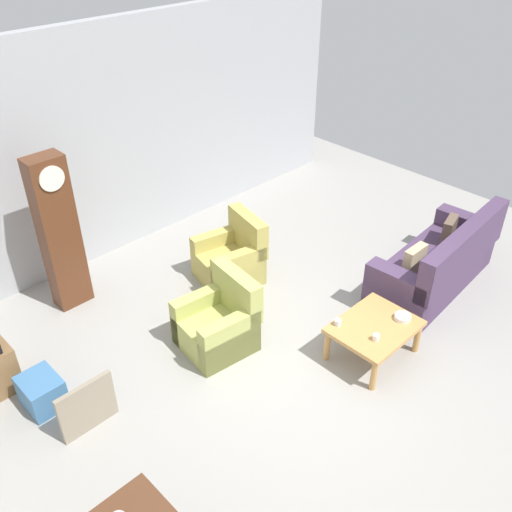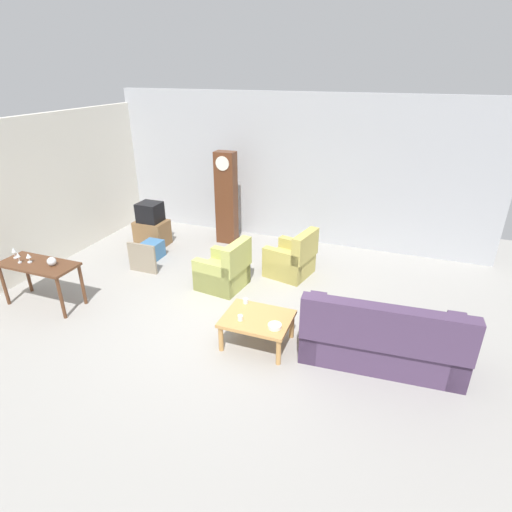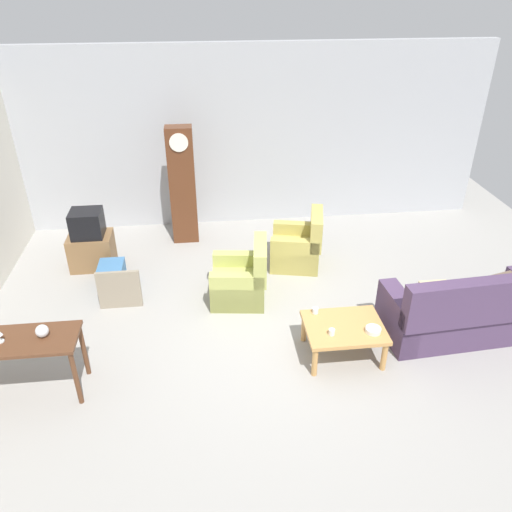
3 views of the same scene
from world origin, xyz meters
TOP-DOWN VIEW (x-y plane):
  - ground_plane at (0.00, 0.00)m, footprint 10.40×10.40m
  - garage_door_wall at (0.00, 3.60)m, footprint 8.40×0.16m
  - couch_floral at (2.31, -0.28)m, footprint 2.15×1.02m
  - armchair_olive_near at (-0.52, 0.89)m, footprint 0.88×0.85m
  - armchair_olive_far at (0.48, 1.78)m, footprint 0.94×0.91m
  - coffee_table_wood at (0.62, -0.48)m, footprint 0.96×0.76m
  - console_table_dark at (-3.10, -0.70)m, footprint 1.30×0.56m
  - grandfather_clock at (-1.34, 2.85)m, footprint 0.44×0.30m
  - tv_stand_cabinet at (-2.83, 2.09)m, footprint 0.68×0.52m
  - tv_crt at (-2.83, 2.09)m, footprint 0.48×0.44m
  - framed_picture_leaning at (-2.26, 0.87)m, footprint 0.60×0.05m
  - storage_box_blue at (-2.45, 1.48)m, footprint 0.37×0.45m
  - glass_dome_cloche at (-2.82, -0.68)m, footprint 0.14×0.14m
  - cup_white_porcelain at (0.42, -0.63)m, footprint 0.07×0.07m
  - cup_blue_rimmed at (0.32, -0.18)m, footprint 0.08×0.08m
  - bowl_white_stacked at (0.93, -0.64)m, footprint 0.19×0.19m

SIDE VIEW (x-z plane):
  - ground_plane at x=0.00m, z-range 0.00..0.00m
  - storage_box_blue at x=-2.45m, z-range 0.00..0.36m
  - tv_stand_cabinet at x=-2.83m, z-range 0.00..0.56m
  - framed_picture_leaning at x=-2.26m, z-range 0.00..0.59m
  - armchair_olive_near at x=-0.52m, z-range -0.15..0.77m
  - armchair_olive_far at x=0.48m, z-range -0.15..0.77m
  - couch_floral at x=2.31m, z-range -0.17..0.87m
  - coffee_table_wood at x=0.62m, z-range 0.16..0.61m
  - bowl_white_stacked at x=0.93m, z-range 0.45..0.50m
  - cup_blue_rimmed at x=0.32m, z-range 0.45..0.52m
  - cup_white_porcelain at x=0.42m, z-range 0.45..0.53m
  - console_table_dark at x=-3.10m, z-range 0.27..1.03m
  - tv_crt at x=-2.83m, z-range 0.56..0.98m
  - glass_dome_cloche at x=-2.82m, z-range 0.76..0.90m
  - grandfather_clock at x=-1.34m, z-range 0.01..2.05m
  - garage_door_wall at x=0.00m, z-range 0.00..3.20m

